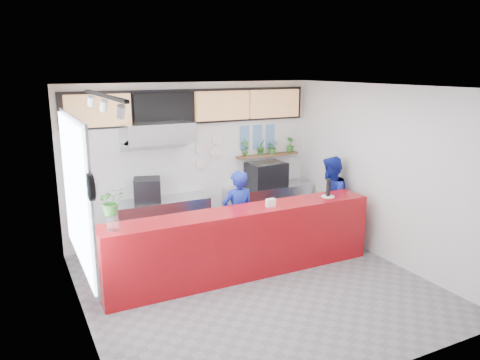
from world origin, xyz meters
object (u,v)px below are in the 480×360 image
object	(u,v)px
pepper_mill	(328,188)
staff_right	(330,200)
panini_oven	(147,190)
espresso_machine	(266,175)
service_counter	(243,242)
staff_center	(238,216)

from	to	relation	value
pepper_mill	staff_right	bearing A→B (deg)	49.44
panini_oven	espresso_machine	size ratio (longest dim) A/B	0.63
service_counter	panini_oven	xyz separation A→B (m)	(-1.02, 1.80, 0.56)
panini_oven	staff_right	size ratio (longest dim) A/B	0.28
panini_oven	staff_center	bearing A→B (deg)	-28.78
staff_center	espresso_machine	bearing A→B (deg)	-135.07
staff_right	pepper_mill	size ratio (longest dim) A/B	5.47
espresso_machine	staff_center	size ratio (longest dim) A/B	0.47
service_counter	panini_oven	size ratio (longest dim) A/B	9.57
service_counter	staff_right	world-z (taller)	staff_right
panini_oven	pepper_mill	world-z (taller)	pepper_mill
service_counter	espresso_machine	distance (m)	2.39
service_counter	staff_right	distance (m)	2.24
espresso_machine	staff_center	xyz separation A→B (m)	(-1.26, -1.22, -0.35)
staff_center	pepper_mill	world-z (taller)	staff_center
panini_oven	espresso_machine	distance (m)	2.47
service_counter	staff_right	size ratio (longest dim) A/B	2.72
staff_right	service_counter	bearing A→B (deg)	-23.46
espresso_machine	pepper_mill	xyz separation A→B (m)	(0.18, -1.81, 0.12)
espresso_machine	panini_oven	bearing A→B (deg)	176.20
pepper_mill	staff_center	bearing A→B (deg)	157.81
service_counter	staff_right	bearing A→B (deg)	15.19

